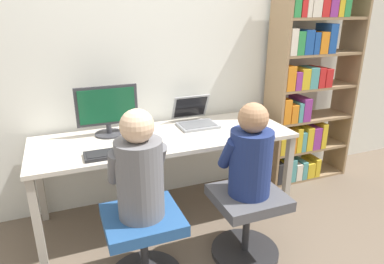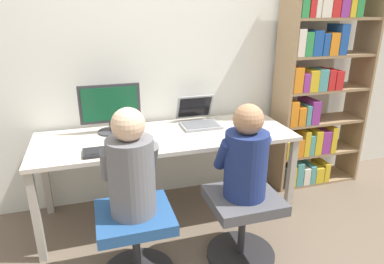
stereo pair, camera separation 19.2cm
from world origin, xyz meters
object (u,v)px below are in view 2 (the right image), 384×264
(desktop_monitor, at_px, (110,109))
(laptop, at_px, (199,119))
(office_chair_left, at_px, (136,239))
(bookshelf, at_px, (315,90))
(keyboard, at_px, (114,150))
(office_chair_right, at_px, (242,221))
(person_at_monitor, at_px, (131,168))
(person_at_laptop, at_px, (246,157))

(desktop_monitor, bearing_deg, laptop, -1.56)
(office_chair_left, distance_m, bookshelf, 2.03)
(desktop_monitor, bearing_deg, keyboard, -93.07)
(desktop_monitor, xyz_separation_m, laptop, (0.70, -0.02, -0.14))
(office_chair_right, bearing_deg, person_at_monitor, 178.59)
(laptop, distance_m, person_at_monitor, 1.03)
(laptop, xyz_separation_m, person_at_monitor, (-0.66, -0.79, 0.02))
(keyboard, relative_size, person_at_laptop, 0.67)
(office_chair_left, height_order, person_at_laptop, person_at_laptop)
(person_at_monitor, relative_size, person_at_laptop, 1.05)
(laptop, height_order, office_chair_left, laptop)
(office_chair_right, xyz_separation_m, person_at_monitor, (-0.71, 0.02, 0.48))
(office_chair_left, bearing_deg, office_chair_right, -1.05)
(person_at_laptop, bearing_deg, desktop_monitor, 132.18)
(keyboard, relative_size, office_chair_left, 0.84)
(office_chair_right, relative_size, bookshelf, 0.26)
(office_chair_left, relative_size, office_chair_right, 1.00)
(keyboard, distance_m, office_chair_right, 0.98)
(laptop, xyz_separation_m, bookshelf, (1.10, 0.00, 0.17))
(laptop, bearing_deg, keyboard, -152.44)
(keyboard, xyz_separation_m, office_chair_right, (0.77, -0.43, -0.43))
(desktop_monitor, relative_size, bookshelf, 0.25)
(desktop_monitor, xyz_separation_m, keyboard, (-0.02, -0.40, -0.18))
(desktop_monitor, height_order, office_chair_left, desktop_monitor)
(desktop_monitor, bearing_deg, office_chair_right, -47.96)
(laptop, distance_m, bookshelf, 1.11)
(keyboard, distance_m, bookshelf, 1.87)
(office_chair_right, height_order, person_at_monitor, person_at_monitor)
(person_at_laptop, xyz_separation_m, bookshelf, (1.05, 0.81, 0.17))
(office_chair_left, xyz_separation_m, office_chair_right, (0.71, -0.01, 0.00))
(desktop_monitor, xyz_separation_m, office_chair_right, (0.75, -0.83, -0.60))
(person_at_laptop, bearing_deg, person_at_monitor, 178.92)
(keyboard, bearing_deg, office_chair_left, -81.16)
(bookshelf, bearing_deg, person_at_monitor, -155.68)
(office_chair_right, bearing_deg, person_at_laptop, 90.00)
(keyboard, bearing_deg, person_at_monitor, -81.06)
(desktop_monitor, bearing_deg, office_chair_left, -86.90)
(person_at_monitor, xyz_separation_m, person_at_laptop, (0.71, -0.01, -0.02))
(office_chair_left, xyz_separation_m, bookshelf, (1.76, 0.80, 0.64))
(bookshelf, bearing_deg, laptop, -179.99)
(desktop_monitor, height_order, office_chair_right, desktop_monitor)
(person_at_laptop, bearing_deg, bookshelf, 37.49)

